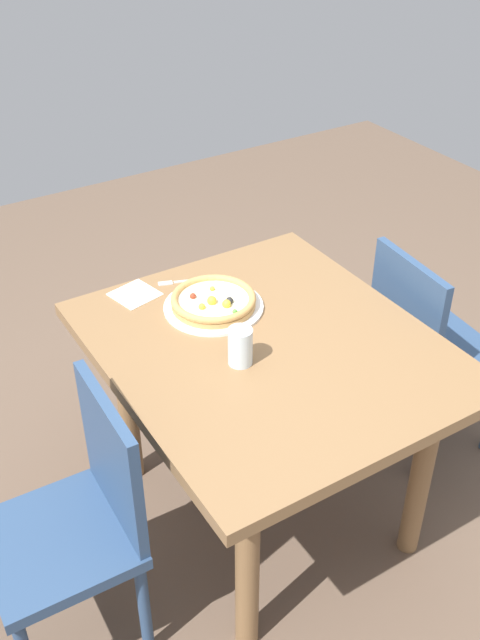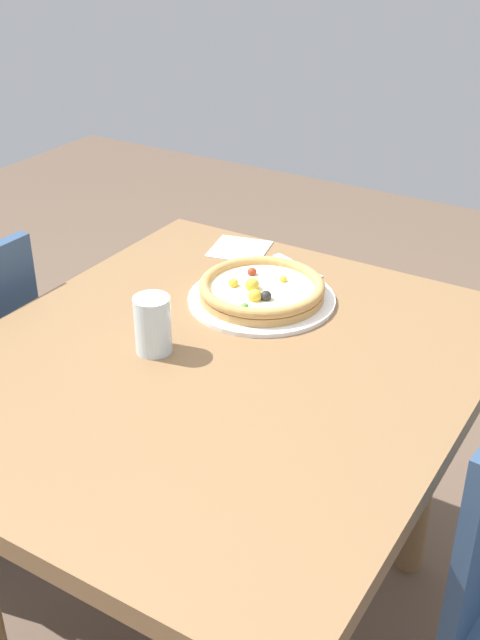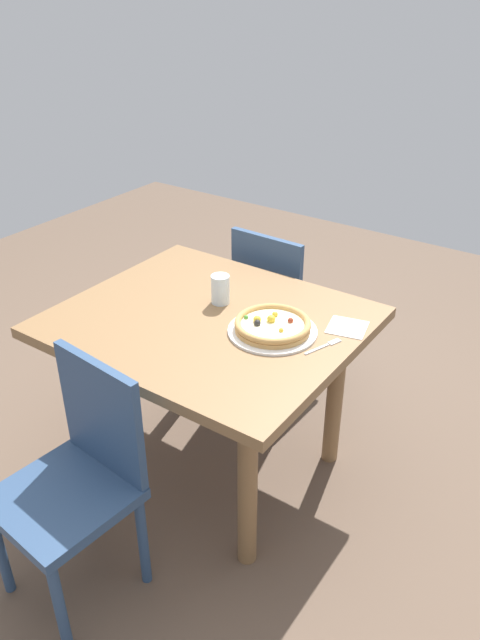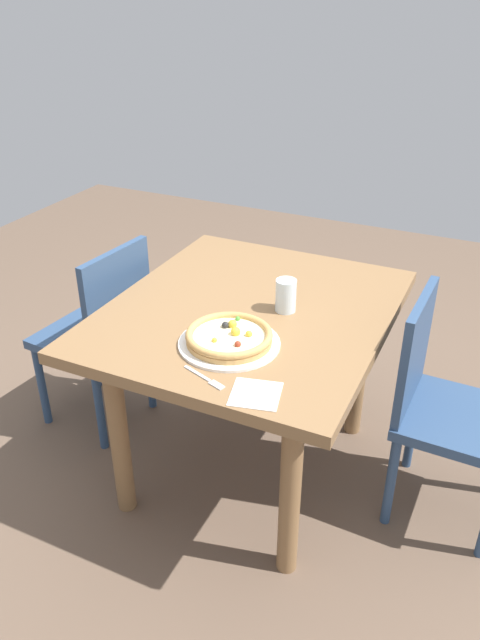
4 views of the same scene
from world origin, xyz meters
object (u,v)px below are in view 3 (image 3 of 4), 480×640
object	(u,v)px
pizza	(272,325)
fork	(326,345)
plate	(272,331)
drinking_glass	(220,289)
dining_table	(210,341)
chair_near	(78,476)
napkin	(347,327)
chair_far	(279,303)

from	to	relation	value
pizza	fork	distance (m)	0.21
plate	pizza	bearing A→B (deg)	171.26
drinking_glass	dining_table	bearing A→B (deg)	-74.12
plate	drinking_glass	distance (m)	0.31
dining_table	fork	world-z (taller)	fork
fork	dining_table	bearing A→B (deg)	118.37
chair_near	drinking_glass	distance (m)	0.89
plate	napkin	xyz separation A→B (m)	(0.21, 0.19, -0.00)
drinking_glass	pizza	bearing A→B (deg)	-14.92
chair_far	pizza	xyz separation A→B (m)	(0.37, -0.65, 0.31)
dining_table	pizza	world-z (taller)	pizza
dining_table	drinking_glass	distance (m)	0.21
chair_near	napkin	world-z (taller)	chair_near
pizza	drinking_glass	xyz separation A→B (m)	(-0.29, 0.08, 0.03)
dining_table	napkin	size ratio (longest dim) A/B	8.03
chair_near	plate	world-z (taller)	chair_near
plate	pizza	distance (m)	0.03
drinking_glass	napkin	size ratio (longest dim) A/B	0.85
chair_near	fork	size ratio (longest dim) A/B	5.36
dining_table	chair_near	xyz separation A→B (m)	(-0.02, -0.70, -0.17)
dining_table	fork	distance (m)	0.48
fork	napkin	xyz separation A→B (m)	(0.01, 0.16, -0.00)
pizza	fork	size ratio (longest dim) A/B	1.76
napkin	pizza	bearing A→B (deg)	-138.68
pizza	dining_table	bearing A→B (deg)	-170.12
plate	napkin	distance (m)	0.28
drinking_glass	napkin	distance (m)	0.52
dining_table	napkin	xyz separation A→B (m)	(0.47, 0.23, 0.11)
dining_table	chair_near	bearing A→B (deg)	-91.27
plate	drinking_glass	size ratio (longest dim) A/B	2.79
drinking_glass	chair_near	bearing A→B (deg)	-88.63
chair_far	fork	xyz separation A→B (m)	(0.57, -0.63, 0.28)
chair_far	napkin	distance (m)	0.79
napkin	chair_near	bearing A→B (deg)	-117.63
chair_near	dining_table	bearing A→B (deg)	-85.72
chair_near	napkin	xyz separation A→B (m)	(0.49, 0.93, 0.28)
chair_far	drinking_glass	size ratio (longest dim) A/B	7.25
plate	pizza	size ratio (longest dim) A/B	1.17
fork	drinking_glass	distance (m)	0.51
dining_table	chair_far	bearing A→B (deg)	98.64
chair_near	plate	xyz separation A→B (m)	(0.28, 0.74, 0.28)
chair_near	plate	bearing A→B (deg)	-104.76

